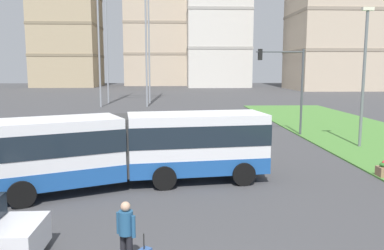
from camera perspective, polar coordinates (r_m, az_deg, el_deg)
The scene contains 7 objects.
articulated_bus at distance 16.80m, azimuth -8.48°, elevation -3.23°, with size 11.95×5.58×3.00m.
car_black_sedan at distance 27.83m, azimuth -13.45°, elevation -0.71°, with size 4.51×2.26×1.58m.
pedestrian_crossing at distance 10.14m, azimuth -9.58°, elevation -14.88°, with size 0.50×0.36×1.74m.
traffic_light_far_right at distance 29.73m, azimuth 13.76°, elevation 6.76°, with size 3.56×0.28×6.37m.
streetlight_median at distance 26.60m, azimuth 23.74°, elevation 7.09°, with size 0.70×0.28×8.63m.
apartment_tower_west at distance 115.98m, azimuth -17.85°, elevation 15.37°, with size 16.94×16.63×40.29m.
apartment_tower_westcentre at distance 120.98m, azimuth -4.93°, elevation 14.18°, with size 19.45×14.89×35.16m.
Camera 1 is at (-0.80, -6.53, 4.96)m, focal length 36.65 mm.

